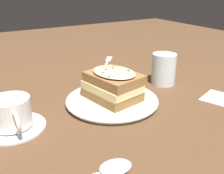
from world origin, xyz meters
TOP-DOWN VIEW (x-y plane):
  - ground_plane at (0.00, 0.00)m, footprint 2.40×2.40m
  - dinner_plate at (0.02, 0.03)m, footprint 0.25×0.25m
  - sandwich at (0.02, 0.03)m, footprint 0.16×0.13m
  - teacup_with_saucer at (0.02, -0.22)m, footprint 0.15×0.14m
  - water_glass at (-0.02, 0.24)m, footprint 0.07×0.07m
  - fork at (-0.32, 0.21)m, footprint 0.15×0.12m
  - spoon at (0.25, -0.11)m, footprint 0.05×0.17m

SIDE VIEW (x-z plane):
  - ground_plane at x=0.00m, z-range 0.00..0.00m
  - fork at x=-0.32m, z-range 0.00..0.00m
  - spoon at x=0.25m, z-range 0.00..0.01m
  - dinner_plate at x=0.02m, z-range 0.00..0.02m
  - teacup_with_saucer at x=0.02m, z-range 0.00..0.07m
  - water_glass at x=-0.02m, z-range 0.00..0.10m
  - sandwich at x=0.02m, z-range 0.01..0.09m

